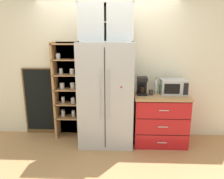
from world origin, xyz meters
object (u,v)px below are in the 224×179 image
(refrigerator, at_px, (106,94))
(chalkboard_menu, at_px, (40,101))
(bottle_green, at_px, (161,88))
(mug_charcoal, at_px, (151,92))
(coffee_maker, at_px, (142,86))
(microwave, at_px, (173,87))
(bottle_clear, at_px, (156,86))

(refrigerator, relative_size, chalkboard_menu, 1.37)
(bottle_green, relative_size, chalkboard_menu, 0.19)
(refrigerator, height_order, mug_charcoal, refrigerator)
(coffee_maker, relative_size, bottle_green, 1.27)
(refrigerator, xyz_separation_m, microwave, (1.17, 0.08, 0.13))
(chalkboard_menu, bearing_deg, bottle_clear, -5.50)
(coffee_maker, height_order, bottle_clear, coffee_maker)
(bottle_clear, height_order, bottle_green, bottle_clear)
(coffee_maker, bearing_deg, mug_charcoal, -14.99)
(mug_charcoal, distance_m, bottle_green, 0.21)
(microwave, relative_size, mug_charcoal, 4.04)
(mug_charcoal, distance_m, chalkboard_menu, 2.14)
(refrigerator, relative_size, mug_charcoal, 16.48)
(coffee_maker, bearing_deg, chalkboard_menu, 171.77)
(coffee_maker, distance_m, mug_charcoal, 0.19)
(coffee_maker, height_order, mug_charcoal, coffee_maker)
(bottle_clear, relative_size, bottle_green, 1.17)
(microwave, relative_size, chalkboard_menu, 0.34)
(microwave, height_order, bottle_green, microwave)
(coffee_maker, bearing_deg, refrigerator, -176.55)
(bottle_clear, height_order, chalkboard_menu, chalkboard_menu)
(mug_charcoal, height_order, bottle_green, bottle_green)
(bottle_clear, bearing_deg, mug_charcoal, -132.25)
(chalkboard_menu, bearing_deg, refrigerator, -13.53)
(bottle_green, bearing_deg, refrigerator, -174.66)
(mug_charcoal, bearing_deg, chalkboard_menu, 171.26)
(coffee_maker, height_order, chalkboard_menu, chalkboard_menu)
(coffee_maker, distance_m, bottle_clear, 0.27)
(microwave, xyz_separation_m, bottle_green, (-0.22, 0.01, -0.02))
(bottle_green, bearing_deg, coffee_maker, -171.19)
(microwave, distance_m, coffee_maker, 0.55)
(coffee_maker, distance_m, chalkboard_menu, 2.01)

